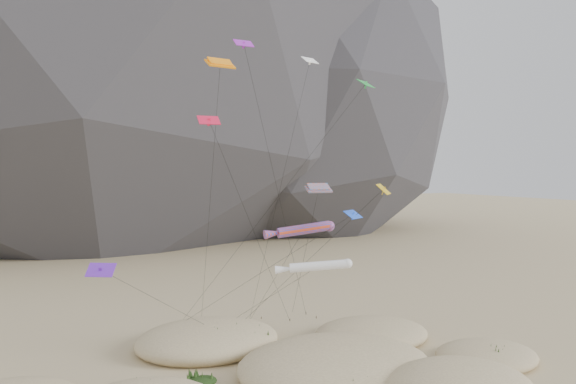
% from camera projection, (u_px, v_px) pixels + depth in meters
% --- Properties ---
extents(dunes, '(48.62, 37.15, 3.95)m').
position_uv_depth(dunes, '(290.00, 384.00, 43.43)').
color(dunes, '#CCB789').
rests_on(dunes, ground).
extents(kite_stakes, '(18.61, 6.51, 0.30)m').
position_uv_depth(kite_stakes, '(250.00, 324.00, 62.12)').
color(kite_stakes, '#3F2D1E').
rests_on(kite_stakes, ground).
extents(rainbow_tube_kite, '(7.13, 12.65, 12.31)m').
position_uv_depth(rainbow_tube_kite, '(302.00, 230.00, 53.48)').
color(rainbow_tube_kite, '#FF4B1A').
rests_on(rainbow_tube_kite, ground).
extents(white_tube_kite, '(6.43, 16.38, 9.59)m').
position_uv_depth(white_tube_kite, '(315.00, 266.00, 48.34)').
color(white_tube_kite, silver).
rests_on(white_tube_kite, ground).
extents(orange_parafoil, '(3.96, 13.54, 27.18)m').
position_uv_depth(orange_parafoil, '(220.00, 67.00, 49.68)').
color(orange_parafoil, orange).
rests_on(orange_parafoil, ground).
extents(multi_parafoil, '(7.33, 16.62, 16.07)m').
position_uv_depth(multi_parafoil, '(318.00, 190.00, 50.26)').
color(multi_parafoil, '#ED4919').
rests_on(multi_parafoil, ground).
extents(delta_kites, '(30.91, 19.62, 28.61)m').
position_uv_depth(delta_kites, '(297.00, 154.00, 51.35)').
color(delta_kites, gold).
rests_on(delta_kites, ground).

